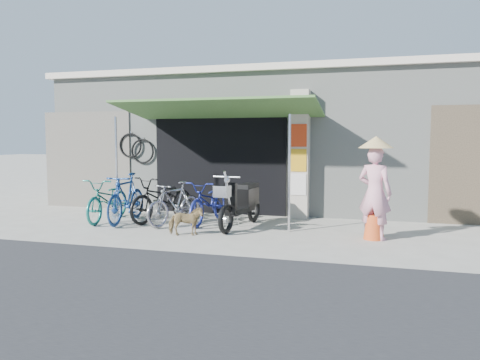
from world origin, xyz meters
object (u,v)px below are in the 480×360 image
(bike_blue, at_px, (126,198))
(street_dog, at_px, (186,221))
(bike_black, at_px, (163,199))
(nun, at_px, (375,189))
(moped, at_px, (242,203))
(bike_silver, at_px, (175,204))
(bike_navy, at_px, (209,202))
(bike_teal, at_px, (108,200))

(bike_blue, height_order, street_dog, bike_blue)
(bike_black, height_order, nun, nun)
(moped, relative_size, nun, 1.05)
(bike_black, distance_m, nun, 4.70)
(moped, distance_m, nun, 2.76)
(bike_silver, bearing_deg, bike_navy, 54.90)
(bike_black, bearing_deg, moped, 10.90)
(bike_black, xyz_separation_m, street_dog, (1.13, -1.37, -0.23))
(bike_navy, height_order, street_dog, bike_navy)
(nun, bearing_deg, bike_teal, 18.93)
(bike_navy, relative_size, moped, 0.90)
(street_dog, bearing_deg, bike_black, 18.64)
(bike_blue, distance_m, bike_silver, 1.17)
(bike_black, xyz_separation_m, nun, (4.63, -0.69, 0.42))
(bike_blue, height_order, bike_silver, bike_blue)
(bike_teal, distance_m, bike_blue, 0.52)
(bike_silver, relative_size, nun, 0.82)
(bike_teal, xyz_separation_m, nun, (5.83, -0.35, 0.45))
(bike_blue, bearing_deg, bike_silver, -4.24)
(bike_black, distance_m, moped, 1.95)
(bike_blue, bearing_deg, nun, -7.48)
(moped, bearing_deg, street_dog, -118.06)
(bike_navy, relative_size, street_dog, 2.71)
(street_dog, height_order, nun, nun)
(bike_silver, relative_size, moped, 0.78)
(bike_teal, bearing_deg, moped, -3.14)
(moped, height_order, nun, nun)
(bike_navy, bearing_deg, bike_black, -174.75)
(bike_blue, bearing_deg, street_dog, -31.94)
(street_dog, distance_m, moped, 1.40)
(bike_blue, relative_size, bike_black, 0.94)
(bike_black, height_order, moped, moped)
(bike_blue, height_order, moped, moped)
(bike_blue, xyz_separation_m, bike_silver, (1.17, 0.01, -0.08))
(nun, bearing_deg, moped, 13.10)
(bike_blue, distance_m, bike_navy, 1.86)
(street_dog, bearing_deg, bike_navy, -20.35)
(bike_teal, relative_size, moped, 0.92)
(bike_black, bearing_deg, nun, 9.78)
(moped, bearing_deg, bike_blue, -168.42)
(bike_silver, distance_m, nun, 4.19)
(bike_silver, distance_m, street_dog, 1.17)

